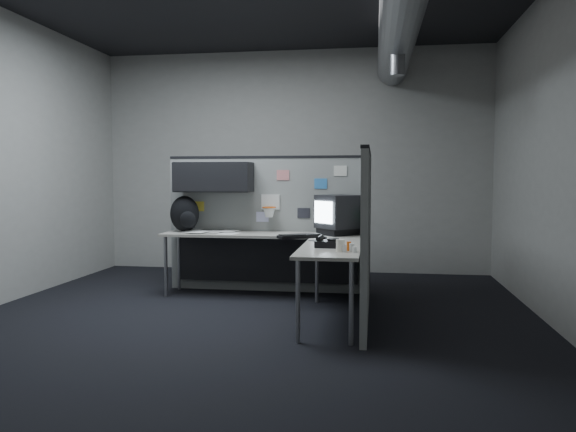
% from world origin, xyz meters
% --- Properties ---
extents(room, '(5.62, 5.62, 3.22)m').
position_xyz_m(room, '(0.56, 0.00, 2.10)').
color(room, black).
rests_on(room, ground).
extents(partition_back, '(2.44, 0.42, 1.63)m').
position_xyz_m(partition_back, '(-0.25, 1.23, 1.00)').
color(partition_back, gray).
rests_on(partition_back, ground).
extents(partition_right, '(0.07, 2.23, 1.63)m').
position_xyz_m(partition_right, '(1.10, 0.22, 0.82)').
color(partition_right, gray).
rests_on(partition_right, ground).
extents(desk, '(2.31, 2.11, 0.73)m').
position_xyz_m(desk, '(0.15, 0.70, 0.61)').
color(desk, '#9E9A8F').
rests_on(desk, ground).
extents(monitor, '(0.55, 0.55, 0.45)m').
position_xyz_m(monitor, '(0.77, 0.96, 0.96)').
color(monitor, black).
rests_on(monitor, desk).
extents(keyboard, '(0.49, 0.38, 0.04)m').
position_xyz_m(keyboard, '(0.40, 0.57, 0.75)').
color(keyboard, black).
rests_on(keyboard, desk).
extents(mouse, '(0.28, 0.29, 0.05)m').
position_xyz_m(mouse, '(0.65, 0.35, 0.75)').
color(mouse, black).
rests_on(mouse, desk).
extents(phone, '(0.22, 0.24, 0.10)m').
position_xyz_m(phone, '(0.74, -0.16, 0.77)').
color(phone, black).
rests_on(phone, desk).
extents(bottles, '(0.13, 0.16, 0.08)m').
position_xyz_m(bottles, '(0.97, -0.45, 0.76)').
color(bottles, silver).
rests_on(bottles, desk).
extents(cup, '(0.08, 0.08, 0.11)m').
position_xyz_m(cup, '(0.89, -0.46, 0.78)').
color(cup, white).
rests_on(cup, desk).
extents(papers, '(0.77, 0.55, 0.02)m').
position_xyz_m(papers, '(-0.74, 1.02, 0.74)').
color(papers, white).
rests_on(papers, desk).
extents(backpack, '(0.40, 0.36, 0.43)m').
position_xyz_m(backpack, '(-1.04, 1.03, 0.94)').
color(backpack, black).
rests_on(backpack, desk).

